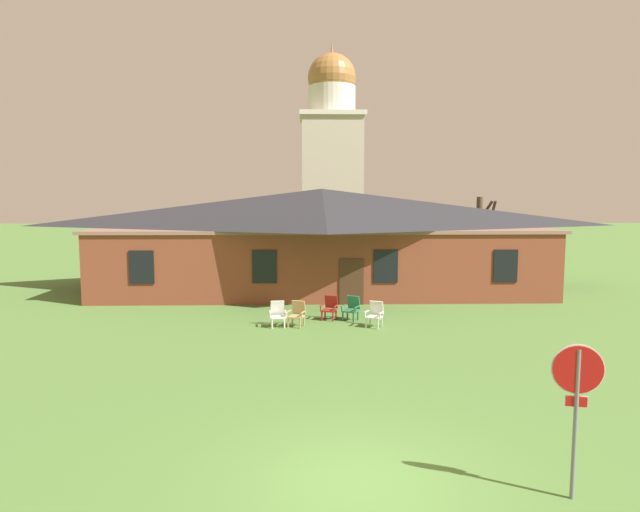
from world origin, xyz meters
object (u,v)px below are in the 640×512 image
Objects in this scene: stop_sign at (577,390)px; lawn_chair_near_door at (297,313)px; lawn_chair_by_porch at (278,313)px; lawn_chair_left_end at (330,307)px; lawn_chair_right_end at (375,314)px; lawn_chair_middle at (352,308)px.

lawn_chair_near_door is at bearing 110.87° from stop_sign.
lawn_chair_by_porch is 1.00× the size of lawn_chair_left_end.
stop_sign is at bearing -69.13° from lawn_chair_near_door.
lawn_chair_right_end is (1.65, -1.30, 0.00)m from lawn_chair_left_end.
lawn_chair_near_door is at bearing 176.71° from lawn_chair_right_end.
stop_sign reaches higher than lawn_chair_by_porch.
lawn_chair_by_porch is 0.73m from lawn_chair_near_door.
stop_sign is 12.06m from lawn_chair_right_end.
lawn_chair_left_end is at bearing 41.03° from lawn_chair_near_door.
lawn_chair_middle is at bearing 124.23° from lawn_chair_right_end.
lawn_chair_middle is (0.86, -0.14, 0.00)m from lawn_chair_left_end.
lawn_chair_right_end is at bearing 97.90° from stop_sign.
lawn_chair_near_door is (-4.59, 12.04, -1.30)m from stop_sign.
lawn_chair_left_end is at bearing 170.61° from lawn_chair_middle.
lawn_chair_right_end is (3.67, -0.16, 0.00)m from lawn_chair_by_porch.
stop_sign is at bearing -79.43° from lawn_chair_middle.
lawn_chair_near_door is 1.72m from lawn_chair_left_end.
lawn_chair_near_door is 1.00× the size of lawn_chair_middle.
lawn_chair_left_end is 1.00× the size of lawn_chair_right_end.
lawn_chair_by_porch is (-5.32, 12.03, -1.30)m from stop_sign.
lawn_chair_right_end is (-1.65, 11.87, -1.30)m from stop_sign.
lawn_chair_right_end is at bearing -38.17° from lawn_chair_left_end.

